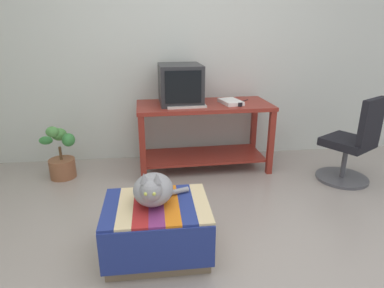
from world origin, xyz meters
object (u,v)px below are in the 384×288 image
at_px(desk, 204,125).
at_px(potted_plant, 61,157).
at_px(book, 231,102).
at_px(stapler, 237,104).
at_px(ottoman_with_blanket, 157,229).
at_px(keyboard, 186,106).
at_px(tv_monitor, 180,84).
at_px(office_chair, 353,146).
at_px(cat, 153,189).

xyz_separation_m(desk, potted_plant, (-1.52, -0.08, -0.28)).
bearing_deg(book, stapler, -78.91).
relative_size(potted_plant, stapler, 5.41).
bearing_deg(potted_plant, ottoman_with_blanket, -55.12).
xyz_separation_m(ottoman_with_blanket, stapler, (0.88, 1.32, 0.56)).
relative_size(book, stapler, 2.70).
bearing_deg(stapler, keyboard, 149.07).
bearing_deg(tv_monitor, keyboard, -80.00).
bearing_deg(desk, stapler, -26.08).
relative_size(book, office_chair, 0.33).
bearing_deg(stapler, ottoman_with_blanket, -154.65).
height_order(keyboard, office_chair, office_chair).
relative_size(desk, tv_monitor, 2.67).
relative_size(desk, ottoman_with_blanket, 2.06).
xyz_separation_m(ottoman_with_blanket, office_chair, (1.97, 0.93, 0.19)).
bearing_deg(cat, ottoman_with_blanket, -39.80).
bearing_deg(keyboard, book, 9.20).
distance_m(cat, office_chair, 2.19).
height_order(book, cat, book).
bearing_deg(ottoman_with_blanket, desk, 69.52).
bearing_deg(keyboard, potted_plant, 173.35).
bearing_deg(stapler, potted_plant, 146.74).
relative_size(tv_monitor, cat, 1.35).
height_order(ottoman_with_blanket, stapler, stapler).
distance_m(book, ottoman_with_blanket, 1.75).
height_order(book, office_chair, office_chair).
xyz_separation_m(keyboard, book, (0.49, 0.11, 0.01)).
relative_size(keyboard, stapler, 3.64).
height_order(keyboard, potted_plant, keyboard).
height_order(tv_monitor, stapler, tv_monitor).
relative_size(tv_monitor, book, 1.83).
bearing_deg(potted_plant, cat, -55.25).
relative_size(keyboard, cat, 1.00).
height_order(tv_monitor, keyboard, tv_monitor).
relative_size(ottoman_with_blanket, office_chair, 0.79).
height_order(desk, potted_plant, desk).
height_order(desk, keyboard, keyboard).
relative_size(desk, cat, 3.61).
distance_m(desk, stapler, 0.44).
bearing_deg(cat, potted_plant, 130.73).
relative_size(tv_monitor, ottoman_with_blanket, 0.77).
bearing_deg(desk, keyboard, -145.98).
bearing_deg(cat, tv_monitor, 84.17).
height_order(keyboard, cat, keyboard).
bearing_deg(cat, stapler, 61.67).
distance_m(potted_plant, office_chair, 2.98).
xyz_separation_m(keyboard, cat, (-0.36, -1.30, -0.25)).
distance_m(keyboard, book, 0.50).
bearing_deg(stapler, tv_monitor, 129.43).
bearing_deg(ottoman_with_blanket, tv_monitor, 78.88).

